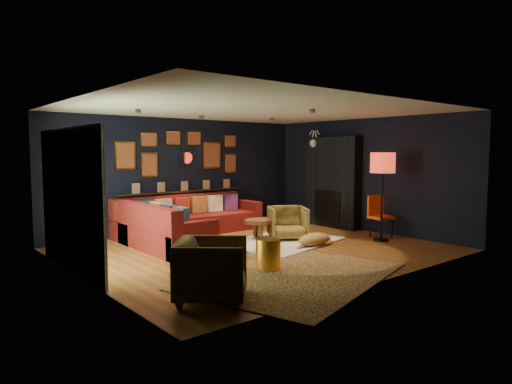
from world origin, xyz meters
TOP-DOWN VIEW (x-y plane):
  - floor at (0.00, 0.00)m, footprint 6.50×6.50m
  - room_walls at (0.00, 0.00)m, footprint 6.50×6.50m
  - sectional at (-0.61, 1.81)m, footprint 3.41×2.69m
  - ledge at (0.00, 2.68)m, footprint 3.20×0.12m
  - gallery_wall at (-0.01, 2.72)m, footprint 3.15×0.04m
  - sunburst_mirror at (0.10, 2.72)m, footprint 0.47×0.16m
  - fireplace at (3.09, 0.90)m, footprint 0.31×1.60m
  - deer_head at (3.14, 1.40)m, footprint 0.50×0.28m
  - sliding_door at (-3.22, 0.60)m, footprint 0.06×2.80m
  - ceiling_spots at (-0.00, 0.80)m, footprint 3.30×2.50m
  - shag_rug at (0.78, 0.18)m, footprint 2.64×2.16m
  - leopard_rug at (-0.80, -1.80)m, footprint 3.70×3.08m
  - coffee_table at (0.68, 0.70)m, footprint 0.87×0.69m
  - pouf at (-0.88, 0.63)m, footprint 0.47×0.47m
  - armchair_left at (-2.34, -1.94)m, footprint 1.13×1.14m
  - armchair_right at (1.09, 0.34)m, footprint 1.01×0.99m
  - gold_stool at (-0.83, -1.25)m, footprint 0.39×0.39m
  - orange_chair at (2.77, -0.72)m, footprint 0.50×0.50m
  - floor_lamp at (2.50, -0.97)m, footprint 0.50×0.50m
  - dog at (1.00, -0.49)m, footprint 1.12×0.60m

SIDE VIEW (x-z plane):
  - floor at x=0.00m, z-range 0.00..0.00m
  - leopard_rug at x=-0.80m, z-range 0.00..0.02m
  - shag_rug at x=0.78m, z-range 0.00..0.03m
  - pouf at x=-0.88m, z-range 0.03..0.34m
  - dog at x=1.00m, z-range 0.02..0.36m
  - gold_stool at x=-0.83m, z-range 0.00..0.49m
  - sectional at x=-0.61m, z-range -0.11..0.75m
  - coffee_table at x=0.68m, z-range 0.15..0.55m
  - armchair_right at x=1.09m, z-range 0.00..0.77m
  - armchair_left at x=-2.34m, z-range 0.00..0.85m
  - orange_chair at x=2.77m, z-range 0.08..0.99m
  - ledge at x=0.00m, z-range 0.90..0.94m
  - fireplace at x=3.09m, z-range -0.08..2.12m
  - sliding_door at x=-3.22m, z-range 0.00..2.20m
  - floor_lamp at x=2.50m, z-range 0.63..2.45m
  - room_walls at x=0.00m, z-range -1.66..4.84m
  - sunburst_mirror at x=0.10m, z-range 1.46..1.93m
  - gallery_wall at x=-0.01m, z-range 1.30..2.32m
  - deer_head at x=3.14m, z-range 1.83..2.28m
  - ceiling_spots at x=0.00m, z-range 2.53..2.59m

